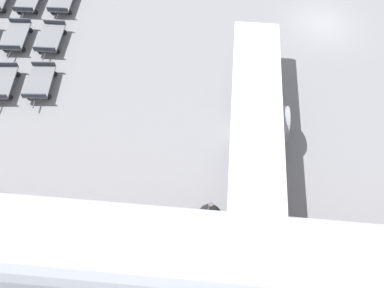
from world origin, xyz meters
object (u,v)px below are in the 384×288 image
at_px(baggage_dolly_row_mid_a_col_c, 16,36).
at_px(baggage_dolly_row_mid_b_col_c, 51,38).
at_px(airplane, 282,269).
at_px(baggage_dolly_row_mid_b_col_b, 63,1).
at_px(baggage_dolly_row_mid_a_col_b, 29,0).
at_px(baggage_dolly_row_mid_a_col_d, 2,83).
at_px(baggage_dolly_row_mid_b_col_d, 40,82).

xyz_separation_m(baggage_dolly_row_mid_a_col_c, baggage_dolly_row_mid_b_col_c, (0.05, 2.58, 0.00)).
xyz_separation_m(airplane, baggage_dolly_row_mid_b_col_c, (-16.18, -15.11, -2.72)).
bearing_deg(baggage_dolly_row_mid_a_col_c, baggage_dolly_row_mid_b_col_b, 148.94).
relative_size(baggage_dolly_row_mid_a_col_b, baggage_dolly_row_mid_a_col_c, 1.00).
bearing_deg(baggage_dolly_row_mid_a_col_b, baggage_dolly_row_mid_b_col_c, 33.94).
height_order(airplane, baggage_dolly_row_mid_a_col_d, airplane).
bearing_deg(baggage_dolly_row_mid_b_col_b, baggage_dolly_row_mid_a_col_c, -31.06).
distance_m(baggage_dolly_row_mid_a_col_b, baggage_dolly_row_mid_b_col_b, 2.66).
bearing_deg(airplane, baggage_dolly_row_mid_b_col_d, -129.14).
bearing_deg(baggage_dolly_row_mid_b_col_d, baggage_dolly_row_mid_b_col_c, -175.40).
distance_m(baggage_dolly_row_mid_a_col_c, baggage_dolly_row_mid_a_col_d, 4.40).
xyz_separation_m(baggage_dolly_row_mid_a_col_b, baggage_dolly_row_mid_b_col_c, (4.09, 2.75, 0.00)).
bearing_deg(baggage_dolly_row_mid_b_col_d, airplane, 50.86).
height_order(airplane, baggage_dolly_row_mid_a_col_b, airplane).
xyz_separation_m(baggage_dolly_row_mid_a_col_b, baggage_dolly_row_mid_b_col_d, (8.24, 3.09, 0.00)).
bearing_deg(baggage_dolly_row_mid_b_col_b, baggage_dolly_row_mid_a_col_b, -88.19).
bearing_deg(baggage_dolly_row_mid_a_col_c, baggage_dolly_row_mid_a_col_d, 4.78).
xyz_separation_m(baggage_dolly_row_mid_a_col_d, baggage_dolly_row_mid_b_col_d, (-0.19, 2.55, 0.00)).
distance_m(baggage_dolly_row_mid_a_col_d, baggage_dolly_row_mid_b_col_c, 4.87).
height_order(baggage_dolly_row_mid_b_col_b, baggage_dolly_row_mid_b_col_d, same).
bearing_deg(baggage_dolly_row_mid_a_col_d, airplane, 55.65).
height_order(airplane, baggage_dolly_row_mid_b_col_b, airplane).
bearing_deg(baggage_dolly_row_mid_b_col_d, baggage_dolly_row_mid_b_col_b, -177.07).
bearing_deg(baggage_dolly_row_mid_b_col_c, baggage_dolly_row_mid_a_col_d, -27.02).
bearing_deg(baggage_dolly_row_mid_a_col_d, baggage_dolly_row_mid_b_col_c, 152.98).
relative_size(baggage_dolly_row_mid_b_col_b, baggage_dolly_row_mid_b_col_d, 0.99).
distance_m(baggage_dolly_row_mid_a_col_b, baggage_dolly_row_mid_b_col_c, 4.93).
distance_m(baggage_dolly_row_mid_b_col_c, baggage_dolly_row_mid_b_col_d, 4.16).
bearing_deg(baggage_dolly_row_mid_a_col_b, baggage_dolly_row_mid_b_col_b, 91.81).
bearing_deg(baggage_dolly_row_mid_b_col_c, baggage_dolly_row_mid_a_col_c, -91.03).
distance_m(baggage_dolly_row_mid_a_col_b, baggage_dolly_row_mid_b_col_d, 8.80).
bearing_deg(airplane, baggage_dolly_row_mid_a_col_b, -138.60).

